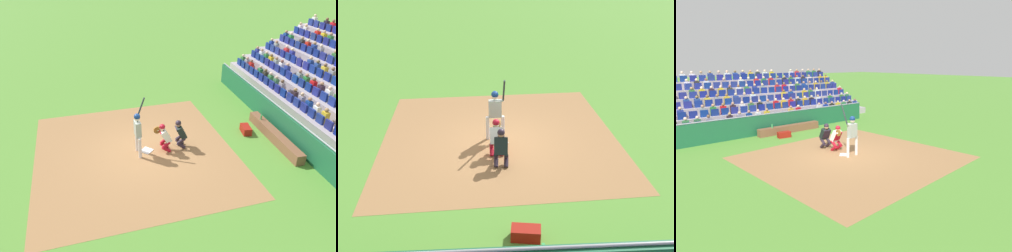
# 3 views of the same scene
# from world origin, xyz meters

# --- Properties ---
(ground_plane) EXTENTS (160.00, 160.00, 0.00)m
(ground_plane) POSITION_xyz_m (0.00, 0.00, 0.00)
(ground_plane) COLOR #508931
(infield_dirt_patch) EXTENTS (8.76, 8.30, 0.01)m
(infield_dirt_patch) POSITION_xyz_m (0.00, 0.50, 0.00)
(infield_dirt_patch) COLOR #976C42
(infield_dirt_patch) RESTS_ON ground_plane
(home_plate_marker) EXTENTS (0.62, 0.62, 0.02)m
(home_plate_marker) POSITION_xyz_m (0.00, 0.00, 0.02)
(home_plate_marker) COLOR white
(home_plate_marker) RESTS_ON infield_dirt_patch
(batter_at_plate) EXTENTS (0.69, 0.52, 2.35)m
(batter_at_plate) POSITION_xyz_m (-0.14, 0.35, 1.15)
(batter_at_plate) COLOR silver
(batter_at_plate) RESTS_ON ground_plane
(catcher_crouching) EXTENTS (0.47, 0.71, 1.27)m
(catcher_crouching) POSITION_xyz_m (-0.14, -0.72, 0.71)
(catcher_crouching) COLOR #A81222
(catcher_crouching) RESTS_ON ground_plane
(home_plate_umpire) EXTENTS (0.49, 0.50, 1.27)m
(home_plate_umpire) POSITION_xyz_m (-0.02, -1.43, 0.69)
(home_plate_umpire) COLOR #281E2A
(home_plate_umpire) RESTS_ON ground_plane
(dugout_wall) EXTENTS (13.47, 0.24, 1.21)m
(dugout_wall) POSITION_xyz_m (0.00, -6.12, 0.58)
(dugout_wall) COLOR #1B5938
(dugout_wall) RESTS_ON ground_plane
(dugout_bench) EXTENTS (3.99, 0.40, 0.44)m
(dugout_bench) POSITION_xyz_m (-0.48, -5.57, 0.22)
(dugout_bench) COLOR brown
(dugout_bench) RESTS_ON ground_plane
(water_bottle_on_bench) EXTENTS (0.07, 0.07, 0.22)m
(water_bottle_on_bench) POSITION_xyz_m (0.70, -5.50, 0.55)
(water_bottle_on_bench) COLOR green
(water_bottle_on_bench) RESTS_ON dugout_bench
(equipment_duffel_bag) EXTENTS (0.75, 0.45, 0.33)m
(equipment_duffel_bag) POSITION_xyz_m (0.43, -4.65, 0.16)
(equipment_duffel_bag) COLOR maroon
(equipment_duffel_bag) RESTS_ON ground_plane
(bleacher_stand) EXTENTS (17.79, 5.85, 3.54)m
(bleacher_stand) POSITION_xyz_m (0.00, -11.20, 1.07)
(bleacher_stand) COLOR #A0949A
(bleacher_stand) RESTS_ON ground_plane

